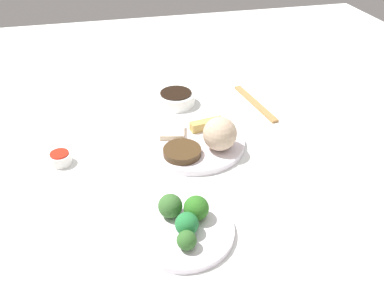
# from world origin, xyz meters

# --- Properties ---
(tabletop) EXTENTS (2.20, 2.20, 0.02)m
(tabletop) POSITION_xyz_m (0.00, 0.00, 0.01)
(tabletop) COLOR white
(tabletop) RESTS_ON ground
(main_plate) EXTENTS (0.26, 0.26, 0.02)m
(main_plate) POSITION_xyz_m (0.00, 0.00, 0.03)
(main_plate) COLOR white
(main_plate) RESTS_ON tabletop
(rice_scoop) EXTENTS (0.08, 0.08, 0.08)m
(rice_scoop) POSITION_xyz_m (0.05, 0.05, 0.08)
(rice_scoop) COLOR tan
(rice_scoop) RESTS_ON main_plate
(spring_roll) EXTENTS (0.04, 0.09, 0.02)m
(spring_roll) POSITION_xyz_m (-0.05, 0.05, 0.05)
(spring_roll) COLOR tan
(spring_roll) RESTS_ON main_plate
(crab_rangoon_wonton) EXTENTS (0.08, 0.08, 0.01)m
(crab_rangoon_wonton) POSITION_xyz_m (-0.04, -0.05, 0.04)
(crab_rangoon_wonton) COLOR beige
(crab_rangoon_wonton) RESTS_ON main_plate
(stir_fry_heap) EXTENTS (0.09, 0.09, 0.02)m
(stir_fry_heap) POSITION_xyz_m (0.05, -0.04, 0.04)
(stir_fry_heap) COLOR #412D18
(stir_fry_heap) RESTS_ON main_plate
(broccoli_plate) EXTENTS (0.20, 0.20, 0.01)m
(broccoli_plate) POSITION_xyz_m (0.29, -0.09, 0.03)
(broccoli_plate) COLOR white
(broccoli_plate) RESTS_ON tabletop
(broccoli_floret_0) EXTENTS (0.05, 0.05, 0.05)m
(broccoli_floret_0) POSITION_xyz_m (0.30, -0.09, 0.06)
(broccoli_floret_0) COLOR #217035
(broccoli_floret_0) RESTS_ON broccoli_plate
(broccoli_floret_1) EXTENTS (0.05, 0.05, 0.05)m
(broccoli_floret_1) POSITION_xyz_m (0.25, -0.11, 0.06)
(broccoli_floret_1) COLOR #34622B
(broccoli_floret_1) RESTS_ON broccoli_plate
(broccoli_floret_2) EXTENTS (0.05, 0.05, 0.05)m
(broccoli_floret_2) POSITION_xyz_m (0.27, -0.06, 0.06)
(broccoli_floret_2) COLOR #2B6A1F
(broccoli_floret_2) RESTS_ON broccoli_plate
(broccoli_floret_3) EXTENTS (0.04, 0.04, 0.04)m
(broccoli_floret_3) POSITION_xyz_m (0.34, -0.10, 0.05)
(broccoli_floret_3) COLOR #2F5E27
(broccoli_floret_3) RESTS_ON broccoli_plate
(soy_sauce_bowl) EXTENTS (0.11, 0.11, 0.03)m
(soy_sauce_bowl) POSITION_xyz_m (-0.23, -0.00, 0.04)
(soy_sauce_bowl) COLOR white
(soy_sauce_bowl) RESTS_ON tabletop
(soy_sauce_bowl_liquid) EXTENTS (0.09, 0.09, 0.00)m
(soy_sauce_bowl_liquid) POSITION_xyz_m (-0.23, -0.00, 0.06)
(soy_sauce_bowl_liquid) COLOR black
(soy_sauce_bowl_liquid) RESTS_ON soy_sauce_bowl
(sauce_ramekin_sweet_and_sour) EXTENTS (0.05, 0.05, 0.03)m
(sauce_ramekin_sweet_and_sour) POSITION_xyz_m (-0.00, -0.33, 0.03)
(sauce_ramekin_sweet_and_sour) COLOR white
(sauce_ramekin_sweet_and_sour) RESTS_ON tabletop
(sauce_ramekin_sweet_and_sour_liquid) EXTENTS (0.04, 0.04, 0.00)m
(sauce_ramekin_sweet_and_sour_liquid) POSITION_xyz_m (-0.00, -0.33, 0.05)
(sauce_ramekin_sweet_and_sour_liquid) COLOR red
(sauce_ramekin_sweet_and_sour_liquid) RESTS_ON sauce_ramekin_sweet_and_sour
(chopsticks_pair) EXTENTS (0.23, 0.05, 0.01)m
(chopsticks_pair) POSITION_xyz_m (-0.17, 0.23, 0.02)
(chopsticks_pair) COLOR #AB7944
(chopsticks_pair) RESTS_ON tabletop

